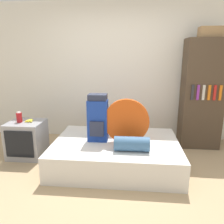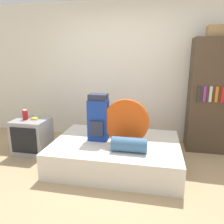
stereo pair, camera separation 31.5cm
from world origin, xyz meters
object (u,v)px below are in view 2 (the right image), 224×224
at_px(tent_bag, 126,122).
at_px(canister, 25,115).
at_px(backpack, 98,118).
at_px(sleeping_roll, 129,145).
at_px(cardboard_box, 219,31).
at_px(television, 32,136).
at_px(bookshelf, 210,96).

height_order(tent_bag, canister, tent_bag).
xyz_separation_m(backpack, canister, (-1.28, 0.12, -0.05)).
xyz_separation_m(sleeping_roll, cardboard_box, (1.24, 1.18, 1.51)).
distance_m(television, cardboard_box, 3.47).
bearing_deg(backpack, cardboard_box, 25.75).
relative_size(canister, cardboard_box, 0.47).
xyz_separation_m(television, canister, (-0.08, -0.01, 0.37)).
relative_size(television, bookshelf, 0.31).
height_order(backpack, bookshelf, bookshelf).
relative_size(sleeping_roll, cardboard_box, 1.30).
relative_size(sleeping_roll, television, 0.80).
bearing_deg(television, canister, -171.56).
relative_size(television, canister, 3.49).
xyz_separation_m(tent_bag, television, (-1.63, 0.18, -0.41)).
xyz_separation_m(sleeping_roll, bookshelf, (1.21, 1.21, 0.48)).
distance_m(tent_bag, television, 1.69).
height_order(tent_bag, television, tent_bag).
bearing_deg(tent_bag, sleeping_roll, -73.76).
relative_size(tent_bag, canister, 3.87).
bearing_deg(canister, bookshelf, 14.09).
relative_size(television, cardboard_box, 1.63).
height_order(canister, bookshelf, bookshelf).
relative_size(tent_bag, television, 1.11).
distance_m(backpack, sleeping_roll, 0.66).
bearing_deg(cardboard_box, backpack, -154.25).
xyz_separation_m(bookshelf, cardboard_box, (0.02, -0.03, 1.04)).
xyz_separation_m(tent_bag, cardboard_box, (1.32, 0.89, 1.28)).
distance_m(backpack, television, 1.28).
xyz_separation_m(backpack, sleeping_roll, (0.51, -0.34, -0.24)).
bearing_deg(canister, tent_bag, -5.66).
relative_size(tent_bag, bookshelf, 0.34).
bearing_deg(bookshelf, sleeping_roll, -135.08).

